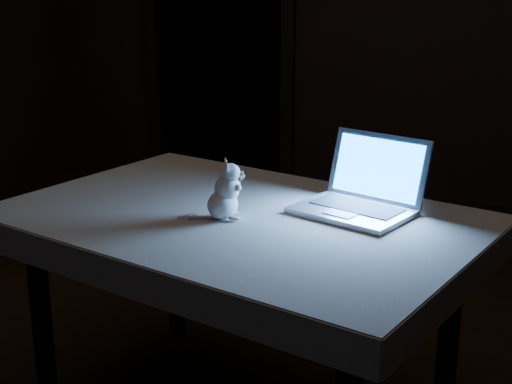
% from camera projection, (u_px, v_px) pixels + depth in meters
% --- Properties ---
extents(doorway, '(1.06, 0.36, 2.13)m').
position_uv_depth(doorway, '(219.00, 18.00, 4.82)').
color(doorway, black).
rests_on(doorway, back_wall).
extents(table, '(1.42, 1.09, 0.67)m').
position_uv_depth(table, '(240.00, 322.00, 2.25)').
color(table, black).
rests_on(table, floor).
extents(tablecloth, '(1.58, 1.30, 0.09)m').
position_uv_depth(tablecloth, '(244.00, 227.00, 2.19)').
color(tablecloth, beige).
rests_on(tablecloth, table).
extents(laptop, '(0.39, 0.37, 0.22)m').
position_uv_depth(laptop, '(353.00, 178.00, 2.12)').
color(laptop, '#ABABAF').
rests_on(laptop, tablecloth).
extents(plush_mouse, '(0.17, 0.17, 0.17)m').
position_uv_depth(plush_mouse, '(222.00, 190.00, 2.09)').
color(plush_mouse, silver).
rests_on(plush_mouse, tablecloth).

